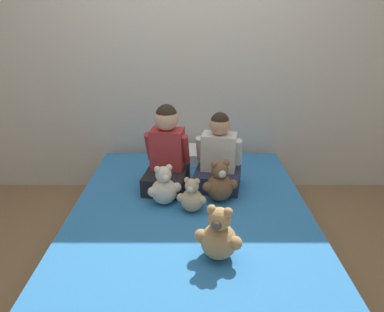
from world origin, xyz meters
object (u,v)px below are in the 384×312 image
teddy_bear_held_by_right_child (221,184)px  teddy_bear_at_foot_of_bed (220,236)px  bed (192,228)px  child_on_left (168,154)px  child_on_right (220,158)px  teddy_bear_held_by_left_child (165,187)px  teddy_bear_between_children (193,197)px  pillow_at_headboard (192,155)px

teddy_bear_held_by_right_child → teddy_bear_at_foot_of_bed: 0.63m
bed → teddy_bear_at_foot_of_bed: bearing=-74.4°
child_on_left → child_on_right: size_ratio=1.10×
child_on_left → teddy_bear_at_foot_of_bed: bearing=-59.8°
teddy_bear_held_by_left_child → teddy_bear_at_foot_of_bed: 0.67m
teddy_bear_between_children → teddy_bear_held_by_right_child: bearing=50.6°
child_on_left → child_on_right: child_on_left is taller
teddy_bear_held_by_right_child → pillow_at_headboard: (-0.20, 0.71, -0.07)m
bed → teddy_bear_held_by_right_child: teddy_bear_held_by_right_child is taller
teddy_bear_held_by_left_child → teddy_bear_held_by_right_child: size_ratio=0.94×
child_on_right → teddy_bear_held_by_left_child: (-0.39, -0.26, -0.11)m
teddy_bear_between_children → teddy_bear_at_foot_of_bed: 0.50m
pillow_at_headboard → teddy_bear_between_children: bearing=-89.4°
child_on_left → teddy_bear_between_children: bearing=-54.3°
child_on_left → teddy_bear_held_by_right_child: child_on_left is taller
child_on_left → teddy_bear_held_by_left_child: bearing=-82.2°
bed → teddy_bear_held_by_right_child: 0.39m
teddy_bear_held_by_left_child → teddy_bear_between_children: size_ratio=1.19×
child_on_right → teddy_bear_between_children: bearing=-107.8°
teddy_bear_held_by_right_child → pillow_at_headboard: 0.74m
bed → teddy_bear_held_by_right_child: size_ratio=6.30×
child_on_right → teddy_bear_between_children: size_ratio=2.38×
child_on_left → teddy_bear_held_by_left_child: size_ratio=2.20×
child_on_left → teddy_bear_at_foot_of_bed: (0.33, -0.85, -0.13)m
bed → pillow_at_headboard: bearing=90.0°
pillow_at_headboard → child_on_left: bearing=-110.6°
bed → teddy_bear_between_children: size_ratio=7.92×
bed → teddy_bear_between_children: (0.01, -0.07, 0.30)m
bed → teddy_bear_at_foot_of_bed: teddy_bear_at_foot_of_bed is taller
child_on_left → child_on_right: 0.39m
teddy_bear_between_children → teddy_bear_at_foot_of_bed: (0.14, -0.48, 0.03)m
child_on_left → teddy_bear_between_children: 0.45m
child_on_right → teddy_bear_at_foot_of_bed: (-0.06, -0.84, -0.10)m
child_on_right → teddy_bear_at_foot_of_bed: size_ratio=1.84×
child_on_left → child_on_right: (0.39, -0.01, -0.03)m
child_on_right → teddy_bear_held_by_left_child: bearing=-135.1°
bed → teddy_bear_at_foot_of_bed: size_ratio=6.10×
teddy_bear_held_by_left_child → teddy_bear_between_children: 0.22m
bed → pillow_at_headboard: 0.82m
bed → teddy_bear_at_foot_of_bed: (0.15, -0.55, 0.33)m
teddy_bear_at_foot_of_bed → pillow_at_headboard: 1.34m
teddy_bear_held_by_left_child → teddy_bear_between_children: teddy_bear_held_by_left_child is taller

